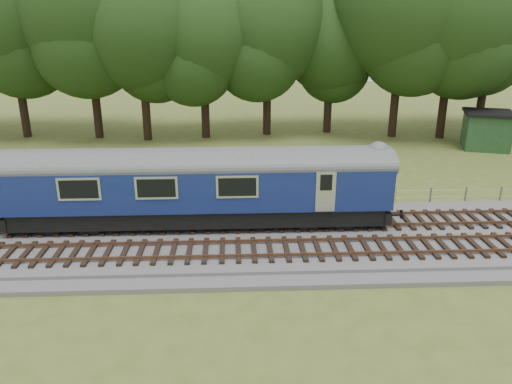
{
  "coord_description": "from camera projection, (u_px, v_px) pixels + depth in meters",
  "views": [
    {
      "loc": [
        -2.92,
        -21.14,
        9.98
      ],
      "look_at": [
        -1.89,
        1.4,
        2.0
      ],
      "focal_mm": 35.0,
      "sensor_mm": 36.0,
      "label": 1
    }
  ],
  "objects": [
    {
      "name": "ground",
      "position": [
        298.0,
        242.0,
        23.36
      ],
      "size": [
        120.0,
        120.0,
        0.0
      ],
      "primitive_type": "plane",
      "color": "#4E5F23",
      "rests_on": "ground"
    },
    {
      "name": "ballast",
      "position": [
        298.0,
        238.0,
        23.3
      ],
      "size": [
        70.0,
        7.0,
        0.35
      ],
      "primitive_type": "cube",
      "color": "#4C4C4F",
      "rests_on": "ground"
    },
    {
      "name": "track_north",
      "position": [
        294.0,
        222.0,
        24.54
      ],
      "size": [
        67.2,
        2.4,
        0.21
      ],
      "color": "black",
      "rests_on": "ballast"
    },
    {
      "name": "track_south",
      "position": [
        302.0,
        249.0,
        21.71
      ],
      "size": [
        67.2,
        2.4,
        0.21
      ],
      "color": "black",
      "rests_on": "ballast"
    },
    {
      "name": "fence",
      "position": [
        287.0,
        207.0,
        27.6
      ],
      "size": [
        64.0,
        0.12,
        1.0
      ],
      "primitive_type": null,
      "color": "#6B6054",
      "rests_on": "ground"
    },
    {
      "name": "tree_line",
      "position": [
        267.0,
        135.0,
        44.08
      ],
      "size": [
        70.0,
        8.0,
        18.0
      ],
      "primitive_type": null,
      "color": "black",
      "rests_on": "ground"
    },
    {
      "name": "dmu_railcar",
      "position": [
        199.0,
        181.0,
        23.61
      ],
      "size": [
        18.05,
        2.86,
        3.88
      ],
      "color": "black",
      "rests_on": "ground"
    },
    {
      "name": "shed",
      "position": [
        487.0,
        130.0,
        39.39
      ],
      "size": [
        4.5,
        4.5,
        2.94
      ],
      "rotation": [
        0.0,
        0.0,
        -0.3
      ],
      "color": "#1B3D1D",
      "rests_on": "ground"
    }
  ]
}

